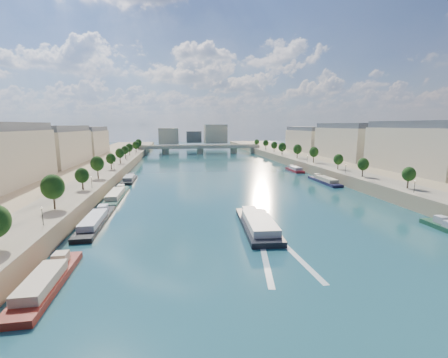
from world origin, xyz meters
name	(u,v)px	position (x,y,z in m)	size (l,w,h in m)	color
ground	(226,182)	(0.00, 100.00, 0.00)	(700.00, 700.00, 0.00)	#0D383A
quay_left	(64,181)	(-72.00, 100.00, 2.50)	(44.00, 520.00, 5.00)	#9E8460
quay_right	(363,173)	(72.00, 100.00, 2.50)	(44.00, 520.00, 5.00)	#9E8460
pave_left	(99,174)	(-57.00, 100.00, 5.05)	(14.00, 520.00, 0.10)	gray
pave_right	(337,168)	(57.00, 100.00, 5.05)	(14.00, 520.00, 0.10)	gray
trees_left	(104,162)	(-55.00, 102.00, 10.48)	(4.80, 268.80, 8.26)	#382B1E
trees_right	(324,156)	(55.00, 110.00, 10.48)	(4.80, 268.80, 8.26)	#382B1E
lamps_left	(104,172)	(-52.50, 90.00, 7.78)	(0.36, 200.36, 4.28)	black
lamps_right	(324,162)	(52.50, 105.00, 7.78)	(0.36, 200.36, 4.28)	black
buildings_left	(40,148)	(-85.00, 112.00, 16.45)	(16.00, 226.00, 23.20)	beige
buildings_right	(374,144)	(85.00, 112.00, 16.45)	(16.00, 226.00, 23.20)	beige
skyline	(197,135)	(3.19, 319.52, 14.66)	(79.00, 42.00, 22.00)	beige
bridge	(200,148)	(0.00, 242.68, 5.08)	(112.00, 12.00, 8.15)	#C1B79E
tour_barge	(258,224)	(-2.63, 34.44, 1.05)	(10.14, 28.38, 3.79)	black
wake	(279,255)	(-2.63, 17.84, 0.02)	(10.75, 26.03, 0.04)	silver
moored_barges_left	(94,223)	(-45.50, 43.03, 0.84)	(5.00, 153.96, 3.60)	#182036
moored_barges_right	(380,202)	(45.50, 51.25, 0.84)	(5.00, 158.60, 3.60)	black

